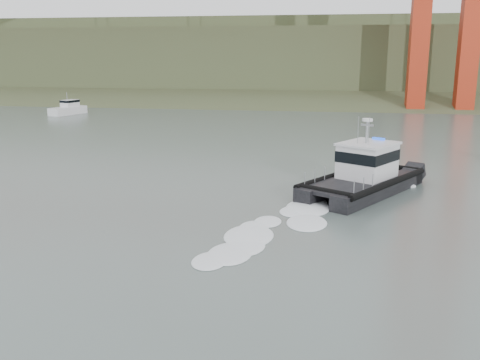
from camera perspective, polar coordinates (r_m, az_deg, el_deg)
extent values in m
plane|color=slate|center=(24.20, -0.66, -10.31)|extent=(400.00, 400.00, 0.00)
cube|color=#3A4729|center=(114.29, 7.82, 8.33)|extent=(500.00, 44.72, 16.25)
cube|color=#3A4729|center=(141.91, 8.34, 11.69)|extent=(500.00, 70.00, 18.00)
cube|color=#3A4729|center=(166.86, 8.66, 13.62)|extent=(500.00, 60.00, 16.00)
cube|color=black|center=(39.81, 11.18, -0.40)|extent=(7.01, 10.35, 1.23)
cube|color=black|center=(38.56, 14.74, -1.04)|extent=(7.01, 10.35, 1.23)
cube|color=black|center=(38.61, 12.61, -0.15)|extent=(8.58, 10.47, 0.26)
cube|color=silver|center=(39.22, 13.43, 1.97)|extent=(4.55, 4.76, 2.36)
cube|color=black|center=(39.14, 13.46, 2.58)|extent=(4.64, 4.85, 0.77)
cube|color=silver|center=(39.00, 13.53, 3.79)|extent=(4.84, 5.04, 0.16)
cylinder|color=gray|center=(38.61, 13.38, 4.97)|extent=(0.16, 0.16, 1.85)
cylinder|color=white|center=(38.49, 13.45, 6.26)|extent=(0.72, 0.72, 0.18)
cube|color=silver|center=(92.68, -17.88, 7.02)|extent=(4.10, 7.03, 1.33)
cube|color=silver|center=(92.97, -17.69, 7.74)|extent=(2.49, 3.07, 1.33)
cube|color=black|center=(92.94, -17.71, 8.02)|extent=(2.56, 3.14, 0.39)
cylinder|color=gray|center=(92.48, -17.99, 8.46)|extent=(0.09, 0.09, 1.33)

